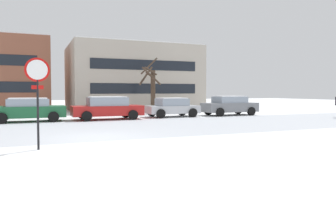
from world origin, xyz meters
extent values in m
plane|color=white|center=(0.00, 0.00, 0.00)|extent=(120.00, 120.00, 0.00)
cube|color=#B7BCC4|center=(0.00, 3.19, 0.00)|extent=(80.00, 8.38, 0.00)
cylinder|color=black|center=(-2.28, -1.90, 1.24)|extent=(0.07, 0.13, 2.48)
cylinder|color=red|center=(-2.28, -1.90, 2.53)|extent=(0.76, 0.09, 0.76)
cylinder|color=white|center=(-2.28, -1.91, 2.53)|extent=(0.62, 0.08, 0.62)
cube|color=red|center=(-2.28, -1.90, 1.98)|extent=(0.36, 0.06, 0.12)
cylinder|color=white|center=(-2.28, -1.89, 2.58)|extent=(0.42, 0.06, 0.42)
cube|color=#1E6038|center=(-2.71, 8.65, 0.61)|extent=(4.32, 1.85, 0.68)
cube|color=#8C99A8|center=(-2.71, 8.65, 1.17)|extent=(2.38, 1.69, 0.44)
cube|color=white|center=(-2.71, 8.65, 1.43)|extent=(2.16, 1.56, 0.06)
cylinder|color=black|center=(-1.32, 9.59, 0.32)|extent=(0.64, 0.22, 0.64)
cylinder|color=black|center=(-1.31, 7.72, 0.32)|extent=(0.64, 0.22, 0.64)
cylinder|color=black|center=(-4.12, 9.57, 0.32)|extent=(0.64, 0.22, 0.64)
cylinder|color=black|center=(-4.11, 7.71, 0.32)|extent=(0.64, 0.22, 0.64)
cube|color=red|center=(2.09, 8.37, 0.59)|extent=(4.57, 1.84, 0.64)
cube|color=#8C99A8|center=(2.09, 8.37, 1.18)|extent=(2.52, 1.68, 0.55)
cube|color=white|center=(2.09, 8.37, 1.49)|extent=(2.29, 1.55, 0.06)
cylinder|color=black|center=(3.57, 9.31, 0.32)|extent=(0.64, 0.22, 0.64)
cylinder|color=black|center=(3.58, 7.45, 0.32)|extent=(0.64, 0.22, 0.64)
cylinder|color=black|center=(0.61, 9.29, 0.32)|extent=(0.64, 0.22, 0.64)
cylinder|color=black|center=(0.62, 7.44, 0.32)|extent=(0.64, 0.22, 0.64)
cube|color=silver|center=(6.90, 8.75, 0.55)|extent=(3.81, 1.79, 0.55)
cube|color=#8C99A8|center=(6.90, 8.75, 1.08)|extent=(2.10, 1.64, 0.51)
cube|color=white|center=(6.90, 8.75, 1.36)|extent=(1.91, 1.51, 0.06)
cylinder|color=black|center=(8.13, 9.66, 0.32)|extent=(0.64, 0.22, 0.64)
cylinder|color=black|center=(8.14, 7.85, 0.32)|extent=(0.64, 0.22, 0.64)
cylinder|color=black|center=(5.66, 9.64, 0.32)|extent=(0.64, 0.22, 0.64)
cylinder|color=black|center=(5.67, 7.84, 0.32)|extent=(0.64, 0.22, 0.64)
cube|color=slate|center=(11.71, 8.57, 0.62)|extent=(4.33, 1.73, 0.69)
cube|color=#8C99A8|center=(11.71, 8.57, 1.20)|extent=(2.38, 1.58, 0.48)
cube|color=white|center=(11.71, 8.57, 1.47)|extent=(2.17, 1.46, 0.06)
cylinder|color=black|center=(13.11, 9.45, 0.32)|extent=(0.64, 0.22, 0.64)
cylinder|color=black|center=(13.12, 7.70, 0.32)|extent=(0.64, 0.22, 0.64)
cylinder|color=black|center=(10.30, 9.43, 0.32)|extent=(0.64, 0.22, 0.64)
cylinder|color=black|center=(10.31, 7.69, 0.32)|extent=(0.64, 0.22, 0.64)
cylinder|color=#423326|center=(6.64, 12.07, 1.79)|extent=(0.38, 0.38, 3.58)
cylinder|color=#423326|center=(6.27, 11.43, 3.09)|extent=(1.42, 0.90, 1.48)
cylinder|color=#423326|center=(6.56, 12.79, 3.98)|extent=(1.55, 0.29, 1.46)
cylinder|color=#423326|center=(6.34, 11.77, 3.10)|extent=(0.77, 0.76, 0.75)
cylinder|color=#423326|center=(6.31, 11.68, 3.49)|extent=(0.91, 0.80, 0.74)
cylinder|color=#423326|center=(6.25, 12.71, 3.16)|extent=(1.49, 0.98, 1.60)
cube|color=#B2A899|center=(6.92, 19.37, 3.16)|extent=(12.31, 9.29, 6.32)
cube|color=white|center=(6.92, 19.37, 6.37)|extent=(12.07, 9.10, 0.10)
cube|color=black|center=(6.92, 14.71, 2.11)|extent=(9.85, 0.04, 0.90)
cube|color=black|center=(6.92, 14.71, 4.21)|extent=(9.85, 0.04, 0.90)
camera|label=1|loc=(-2.41, -12.95, 1.84)|focal=34.79mm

